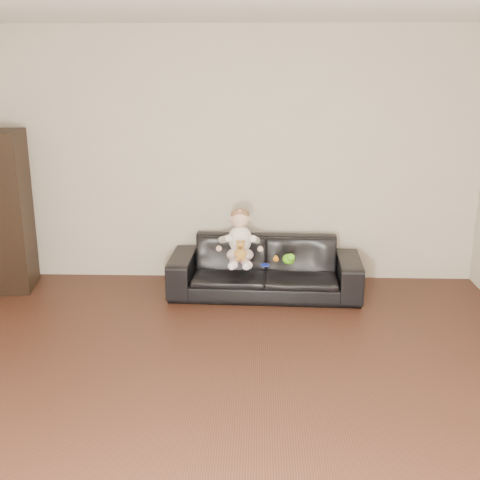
{
  "coord_description": "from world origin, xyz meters",
  "views": [
    {
      "loc": [
        0.24,
        -3.41,
        2.18
      ],
      "look_at": [
        0.05,
        2.16,
        0.58
      ],
      "focal_mm": 45.0,
      "sensor_mm": 36.0,
      "label": 1
    }
  ],
  "objects_px": {
    "sofa": "(265,267)",
    "toy_green": "(288,259)",
    "cabinet": "(7,211)",
    "teddy_bear": "(240,251)",
    "baby": "(240,239)",
    "toy_rattle": "(276,259)",
    "toy_blue_disc": "(265,265)"
  },
  "relations": [
    {
      "from": "teddy_bear",
      "to": "toy_green",
      "type": "bearing_deg",
      "value": 9.63
    },
    {
      "from": "baby",
      "to": "toy_rattle",
      "type": "xyz_separation_m",
      "value": [
        0.35,
        0.01,
        -0.2
      ]
    },
    {
      "from": "sofa",
      "to": "teddy_bear",
      "type": "distance_m",
      "value": 0.43
    },
    {
      "from": "cabinet",
      "to": "toy_blue_disc",
      "type": "xyz_separation_m",
      "value": [
        2.58,
        -0.3,
        -0.43
      ]
    },
    {
      "from": "teddy_bear",
      "to": "toy_rattle",
      "type": "distance_m",
      "value": 0.41
    },
    {
      "from": "cabinet",
      "to": "toy_green",
      "type": "relative_size",
      "value": 11.16
    },
    {
      "from": "cabinet",
      "to": "teddy_bear",
      "type": "xyz_separation_m",
      "value": [
        2.34,
        -0.36,
        -0.28
      ]
    },
    {
      "from": "toy_green",
      "to": "toy_blue_disc",
      "type": "height_order",
      "value": "toy_green"
    },
    {
      "from": "sofa",
      "to": "teddy_bear",
      "type": "bearing_deg",
      "value": -129.31
    },
    {
      "from": "cabinet",
      "to": "baby",
      "type": "bearing_deg",
      "value": -13.89
    },
    {
      "from": "teddy_bear",
      "to": "toy_blue_disc",
      "type": "height_order",
      "value": "teddy_bear"
    },
    {
      "from": "toy_blue_disc",
      "to": "baby",
      "type": "bearing_deg",
      "value": 158.21
    },
    {
      "from": "cabinet",
      "to": "baby",
      "type": "distance_m",
      "value": 2.35
    },
    {
      "from": "sofa",
      "to": "cabinet",
      "type": "xyz_separation_m",
      "value": [
        -2.58,
        0.1,
        0.53
      ]
    },
    {
      "from": "sofa",
      "to": "baby",
      "type": "bearing_deg",
      "value": -154.54
    },
    {
      "from": "toy_rattle",
      "to": "baby",
      "type": "bearing_deg",
      "value": -177.6
    },
    {
      "from": "toy_blue_disc",
      "to": "toy_green",
      "type": "bearing_deg",
      "value": 13.74
    },
    {
      "from": "cabinet",
      "to": "teddy_bear",
      "type": "bearing_deg",
      "value": -17.71
    },
    {
      "from": "teddy_bear",
      "to": "toy_green",
      "type": "relative_size",
      "value": 1.37
    },
    {
      "from": "cabinet",
      "to": "toy_blue_disc",
      "type": "bearing_deg",
      "value": -15.56
    },
    {
      "from": "baby",
      "to": "toy_green",
      "type": "xyz_separation_m",
      "value": [
        0.47,
        -0.04,
        -0.18
      ]
    },
    {
      "from": "cabinet",
      "to": "teddy_bear",
      "type": "relative_size",
      "value": 8.13
    },
    {
      "from": "toy_green",
      "to": "toy_rattle",
      "type": "relative_size",
      "value": 2.45
    },
    {
      "from": "baby",
      "to": "toy_green",
      "type": "height_order",
      "value": "baby"
    },
    {
      "from": "cabinet",
      "to": "baby",
      "type": "xyz_separation_m",
      "value": [
        2.33,
        -0.2,
        -0.21
      ]
    },
    {
      "from": "toy_green",
      "to": "toy_rattle",
      "type": "xyz_separation_m",
      "value": [
        -0.12,
        0.06,
        -0.02
      ]
    },
    {
      "from": "toy_green",
      "to": "toy_blue_disc",
      "type": "xyz_separation_m",
      "value": [
        -0.22,
        -0.05,
        -0.04
      ]
    },
    {
      "from": "sofa",
      "to": "toy_blue_disc",
      "type": "bearing_deg",
      "value": -87.8
    },
    {
      "from": "cabinet",
      "to": "toy_rattle",
      "type": "height_order",
      "value": "cabinet"
    },
    {
      "from": "sofa",
      "to": "toy_green",
      "type": "height_order",
      "value": "sofa"
    },
    {
      "from": "teddy_bear",
      "to": "toy_blue_disc",
      "type": "bearing_deg",
      "value": 10.16
    },
    {
      "from": "toy_blue_disc",
      "to": "sofa",
      "type": "bearing_deg",
      "value": 89.95
    }
  ]
}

